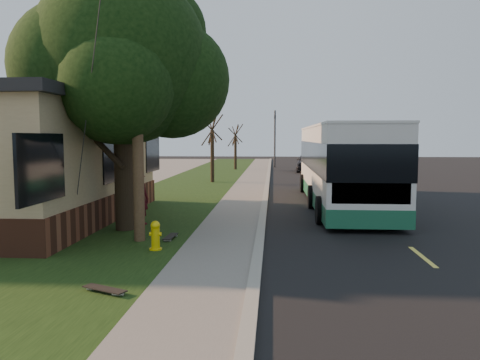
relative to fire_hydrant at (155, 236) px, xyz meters
name	(u,v)px	position (x,y,z in m)	size (l,w,h in m)	color
ground	(258,254)	(2.60, 0.00, -0.43)	(120.00, 120.00, 0.00)	black
road	(353,201)	(6.60, 10.00, -0.43)	(8.00, 80.00, 0.01)	black
curb	(265,199)	(2.60, 10.00, -0.37)	(0.25, 80.00, 0.12)	gray
sidewalk	(244,199)	(1.60, 10.00, -0.39)	(2.00, 80.00, 0.08)	slate
grass_verge	(169,199)	(-1.90, 10.00, -0.40)	(5.00, 80.00, 0.07)	black
fire_hydrant	(155,236)	(0.00, 0.00, 0.00)	(0.32, 0.32, 0.74)	yellow
utility_pole	(136,72)	(-0.71, 0.99, 4.20)	(2.86, 3.21, 9.07)	#473321
leafy_tree	(124,62)	(-1.57, 2.65, 4.73)	(6.30, 6.00, 7.80)	black
bare_tree_near	(212,149)	(-0.90, 18.00, 1.72)	(1.38, 1.21, 4.31)	black
bare_tree_far	(235,148)	(-0.40, 30.00, 1.57)	(1.38, 1.21, 4.03)	black
traffic_signal	(275,135)	(3.10, 34.00, 2.73)	(0.18, 0.22, 5.50)	#2D2D30
transit_bus	(341,163)	(5.85, 8.73, 1.38)	(2.90, 12.56, 3.40)	silver
skateboarder	(141,198)	(-1.35, 3.42, 0.48)	(0.62, 0.40, 1.69)	#460E14
skateboard_main	(171,237)	(0.10, 1.27, -0.30)	(0.27, 0.91, 0.08)	black
skateboard_spare	(105,289)	(-0.10, -3.31, -0.30)	(0.92, 0.58, 0.09)	black
dumpster	(18,197)	(-6.61, 5.31, 0.23)	(1.60, 1.38, 1.23)	black
distant_car	(309,162)	(5.97, 28.59, 0.41)	(1.98, 4.92, 1.68)	black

